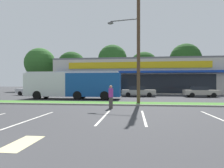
{
  "coord_description": "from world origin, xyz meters",
  "views": [
    {
      "loc": [
        5.08,
        -2.97,
        1.8
      ],
      "look_at": [
        2.59,
        18.1,
        1.8
      ],
      "focal_mm": 30.37,
      "sensor_mm": 36.0,
      "label": 1
    }
  ],
  "objects_px": {
    "city_bus": "(73,84)",
    "pedestrian_by_pole": "(111,97)",
    "utility_pole": "(137,41)",
    "car_1": "(200,92)",
    "car_3": "(138,91)",
    "car_2": "(32,90)"
  },
  "relations": [
    {
      "from": "utility_pole",
      "to": "city_bus",
      "type": "bearing_deg",
      "value": 145.88
    },
    {
      "from": "utility_pole",
      "to": "car_2",
      "type": "xyz_separation_m",
      "value": [
        -16.78,
        11.96,
        -4.84
      ]
    },
    {
      "from": "utility_pole",
      "to": "car_2",
      "type": "distance_m",
      "value": 21.17
    },
    {
      "from": "car_2",
      "to": "pedestrian_by_pole",
      "type": "bearing_deg",
      "value": 134.56
    },
    {
      "from": "utility_pole",
      "to": "car_3",
      "type": "distance_m",
      "value": 11.41
    },
    {
      "from": "city_bus",
      "to": "utility_pole",
      "type": "bearing_deg",
      "value": 145.33
    },
    {
      "from": "car_2",
      "to": "utility_pole",
      "type": "bearing_deg",
      "value": 144.53
    },
    {
      "from": "utility_pole",
      "to": "car_2",
      "type": "bearing_deg",
      "value": 144.53
    },
    {
      "from": "car_3",
      "to": "utility_pole",
      "type": "bearing_deg",
      "value": -91.7
    },
    {
      "from": "city_bus",
      "to": "car_1",
      "type": "relative_size",
      "value": 2.58
    },
    {
      "from": "city_bus",
      "to": "car_2",
      "type": "height_order",
      "value": "city_bus"
    },
    {
      "from": "city_bus",
      "to": "car_1",
      "type": "distance_m",
      "value": 17.13
    },
    {
      "from": "city_bus",
      "to": "car_2",
      "type": "distance_m",
      "value": 11.55
    },
    {
      "from": "utility_pole",
      "to": "car_1",
      "type": "bearing_deg",
      "value": 49.41
    },
    {
      "from": "car_1",
      "to": "car_3",
      "type": "bearing_deg",
      "value": 179.57
    },
    {
      "from": "car_2",
      "to": "pedestrian_by_pole",
      "type": "relative_size",
      "value": 2.72
    },
    {
      "from": "city_bus",
      "to": "pedestrian_by_pole",
      "type": "distance_m",
      "value": 9.96
    },
    {
      "from": "car_2",
      "to": "city_bus",
      "type": "bearing_deg",
      "value": 143.46
    },
    {
      "from": "utility_pole",
      "to": "car_2",
      "type": "relative_size",
      "value": 2.28
    },
    {
      "from": "car_1",
      "to": "pedestrian_by_pole",
      "type": "xyz_separation_m",
      "value": [
        -10.73,
        -13.34,
        0.11
      ]
    },
    {
      "from": "pedestrian_by_pole",
      "to": "car_3",
      "type": "bearing_deg",
      "value": 100.58
    },
    {
      "from": "utility_pole",
      "to": "car_1",
      "type": "xyz_separation_m",
      "value": [
        8.77,
        10.24,
        -4.88
      ]
    }
  ]
}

